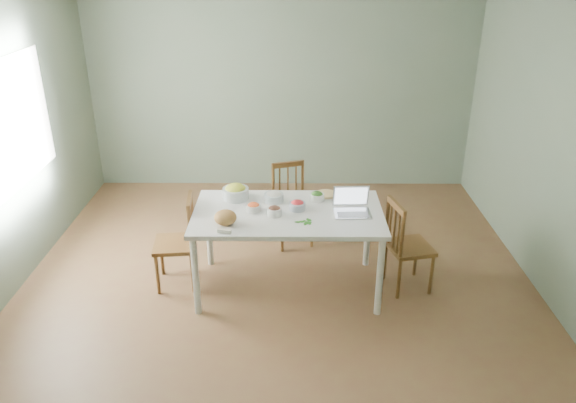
{
  "coord_description": "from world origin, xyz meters",
  "views": [
    {
      "loc": [
        0.13,
        -4.66,
        3.0
      ],
      "look_at": [
        0.1,
        -0.1,
        0.91
      ],
      "focal_mm": 34.6,
      "sensor_mm": 36.0,
      "label": 1
    }
  ],
  "objects_px": {
    "chair_left": "(174,242)",
    "laptop": "(353,203)",
    "dining_table": "(288,250)",
    "chair_right": "(410,245)",
    "bowl_squash": "(236,192)",
    "bread_boule": "(225,217)",
    "chair_far": "(293,206)"
  },
  "relations": [
    {
      "from": "chair_far",
      "to": "bread_boule",
      "type": "distance_m",
      "value": 1.37
    },
    {
      "from": "chair_far",
      "to": "laptop",
      "type": "relative_size",
      "value": 2.72
    },
    {
      "from": "bowl_squash",
      "to": "laptop",
      "type": "relative_size",
      "value": 0.76
    },
    {
      "from": "laptop",
      "to": "dining_table",
      "type": "bearing_deg",
      "value": 172.41
    },
    {
      "from": "chair_left",
      "to": "laptop",
      "type": "distance_m",
      "value": 1.73
    },
    {
      "from": "chair_far",
      "to": "bowl_squash",
      "type": "xyz_separation_m",
      "value": [
        -0.55,
        -0.62,
        0.44
      ]
    },
    {
      "from": "dining_table",
      "to": "bowl_squash",
      "type": "distance_m",
      "value": 0.75
    },
    {
      "from": "chair_far",
      "to": "laptop",
      "type": "xyz_separation_m",
      "value": [
        0.54,
        -0.96,
        0.48
      ]
    },
    {
      "from": "dining_table",
      "to": "chair_right",
      "type": "bearing_deg",
      "value": 1.1
    },
    {
      "from": "bread_boule",
      "to": "chair_left",
      "type": "bearing_deg",
      "value": 149.15
    },
    {
      "from": "dining_table",
      "to": "bowl_squash",
      "type": "xyz_separation_m",
      "value": [
        -0.5,
        0.29,
        0.48
      ]
    },
    {
      "from": "chair_right",
      "to": "bowl_squash",
      "type": "height_order",
      "value": "bowl_squash"
    },
    {
      "from": "chair_left",
      "to": "bowl_squash",
      "type": "xyz_separation_m",
      "value": [
        0.58,
        0.22,
        0.43
      ]
    },
    {
      "from": "bowl_squash",
      "to": "laptop",
      "type": "bearing_deg",
      "value": -17.45
    },
    {
      "from": "dining_table",
      "to": "chair_left",
      "type": "bearing_deg",
      "value": 176.53
    },
    {
      "from": "chair_far",
      "to": "laptop",
      "type": "height_order",
      "value": "laptop"
    },
    {
      "from": "dining_table",
      "to": "chair_far",
      "type": "bearing_deg",
      "value": 87.16
    },
    {
      "from": "chair_right",
      "to": "laptop",
      "type": "xyz_separation_m",
      "value": [
        -0.57,
        -0.08,
        0.47
      ]
    },
    {
      "from": "dining_table",
      "to": "laptop",
      "type": "bearing_deg",
      "value": -5.4
    },
    {
      "from": "bread_boule",
      "to": "bowl_squash",
      "type": "xyz_separation_m",
      "value": [
        0.04,
        0.54,
        0.01
      ]
    },
    {
      "from": "chair_right",
      "to": "bowl_squash",
      "type": "bearing_deg",
      "value": 67.67
    },
    {
      "from": "dining_table",
      "to": "bread_boule",
      "type": "xyz_separation_m",
      "value": [
        -0.54,
        -0.26,
        0.47
      ]
    },
    {
      "from": "chair_left",
      "to": "bread_boule",
      "type": "bearing_deg",
      "value": 53.46
    },
    {
      "from": "chair_left",
      "to": "bread_boule",
      "type": "height_order",
      "value": "bread_boule"
    },
    {
      "from": "chair_left",
      "to": "bread_boule",
      "type": "xyz_separation_m",
      "value": [
        0.54,
        -0.32,
        0.42
      ]
    },
    {
      "from": "chair_left",
      "to": "chair_right",
      "type": "distance_m",
      "value": 2.23
    },
    {
      "from": "chair_far",
      "to": "chair_right",
      "type": "bearing_deg",
      "value": -56.67
    },
    {
      "from": "dining_table",
      "to": "chair_right",
      "type": "xyz_separation_m",
      "value": [
        1.15,
        0.02,
        0.05
      ]
    },
    {
      "from": "chair_left",
      "to": "laptop",
      "type": "xyz_separation_m",
      "value": [
        1.66,
        -0.12,
        0.47
      ]
    },
    {
      "from": "chair_right",
      "to": "dining_table",
      "type": "bearing_deg",
      "value": 77.84
    },
    {
      "from": "chair_left",
      "to": "bowl_squash",
      "type": "distance_m",
      "value": 0.75
    },
    {
      "from": "chair_right",
      "to": "bread_boule",
      "type": "xyz_separation_m",
      "value": [
        -1.69,
        -0.28,
        0.42
      ]
    }
  ]
}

